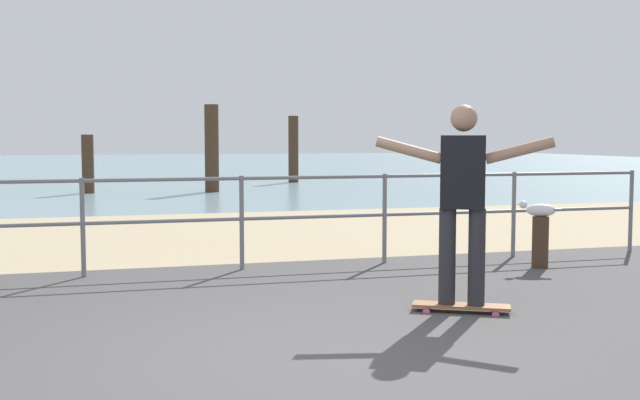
# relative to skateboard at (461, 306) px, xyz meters

# --- Properties ---
(beach_strip) EXTENTS (24.00, 6.00, 0.04)m
(beach_strip) POSITION_rel_skateboard_xyz_m (-1.89, 5.96, -0.07)
(beach_strip) COLOR tan
(beach_strip) RESTS_ON ground
(sea_surface) EXTENTS (72.00, 50.00, 0.04)m
(sea_surface) POSITION_rel_skateboard_xyz_m (-1.89, 33.96, -0.07)
(sea_surface) COLOR #75939E
(sea_surface) RESTS_ON ground
(railing_fence) EXTENTS (11.68, 0.05, 1.05)m
(railing_fence) POSITION_rel_skateboard_xyz_m (-2.21, 2.56, 0.63)
(railing_fence) COLOR slate
(railing_fence) RESTS_ON ground
(skateboard) EXTENTS (0.80, 0.55, 0.08)m
(skateboard) POSITION_rel_skateboard_xyz_m (0.00, 0.00, 0.00)
(skateboard) COLOR brown
(skateboard) RESTS_ON ground
(skateboarder) EXTENTS (1.32, 0.76, 1.65)m
(skateboarder) POSITION_rel_skateboard_xyz_m (-0.00, -0.00, 0.95)
(skateboarder) COLOR #26262B
(skateboarder) RESTS_ON skateboard
(bollard_short) EXTENTS (0.18, 0.18, 0.59)m
(bollard_short) POSITION_rel_skateboard_xyz_m (1.83, 1.78, 0.23)
(bollard_short) COLOR #422D1E
(bollard_short) RESTS_ON ground
(seagull) EXTENTS (0.46, 0.26, 0.18)m
(seagull) POSITION_rel_skateboard_xyz_m (1.82, 1.79, 0.60)
(seagull) COLOR white
(seagull) RESTS_ON bollard_short
(groyne_post_1) EXTENTS (0.30, 0.30, 1.52)m
(groyne_post_1) POSITION_rel_skateboard_xyz_m (-3.08, 15.11, 0.69)
(groyne_post_1) COLOR #422D1E
(groyne_post_1) RESTS_ON ground
(groyne_post_2) EXTENTS (0.37, 0.37, 2.31)m
(groyne_post_2) POSITION_rel_skateboard_xyz_m (0.04, 14.72, 1.09)
(groyne_post_2) COLOR #422D1E
(groyne_post_2) RESTS_ON ground
(groyne_post_3) EXTENTS (0.32, 0.32, 2.12)m
(groyne_post_3) POSITION_rel_skateboard_xyz_m (3.17, 18.41, 0.99)
(groyne_post_3) COLOR #422D1E
(groyne_post_3) RESTS_ON ground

